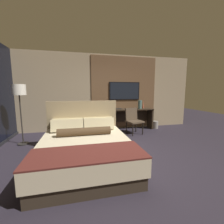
# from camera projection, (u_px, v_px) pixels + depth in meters

# --- Properties ---
(ground_plane) EXTENTS (16.00, 16.00, 0.00)m
(ground_plane) POSITION_uv_depth(u_px,v_px,m) (122.00, 157.00, 3.35)
(ground_plane) COLOR #28232D
(wall_back_tv_panel) EXTENTS (7.20, 0.09, 2.80)m
(wall_back_tv_panel) POSITION_uv_depth(u_px,v_px,m) (106.00, 92.00, 5.68)
(wall_back_tv_panel) COLOR tan
(wall_back_tv_panel) RESTS_ON ground_plane
(bed) EXTENTS (1.77, 2.16, 1.20)m
(bed) POSITION_uv_depth(u_px,v_px,m) (85.00, 147.00, 3.07)
(bed) COLOR #33281E
(bed) RESTS_ON ground_plane
(desk) EXTENTS (2.04, 0.50, 0.79)m
(desk) POSITION_uv_depth(u_px,v_px,m) (126.00, 115.00, 5.70)
(desk) COLOR #2D2319
(desk) RESTS_ON ground_plane
(tv) EXTENTS (1.20, 0.04, 0.68)m
(tv) POSITION_uv_depth(u_px,v_px,m) (125.00, 91.00, 5.76)
(tv) COLOR black
(desk_chair) EXTENTS (0.60, 0.60, 0.88)m
(desk_chair) POSITION_uv_depth(u_px,v_px,m) (133.00, 119.00, 5.14)
(desk_chair) COLOR #4C3D2D
(desk_chair) RESTS_ON ground_plane
(floor_lamp) EXTENTS (0.34, 0.34, 1.63)m
(floor_lamp) POSITION_uv_depth(u_px,v_px,m) (19.00, 95.00, 3.95)
(floor_lamp) COLOR #282623
(floor_lamp) RESTS_ON ground_plane
(vase_tall) EXTENTS (0.14, 0.14, 0.32)m
(vase_tall) POSITION_uv_depth(u_px,v_px,m) (140.00, 104.00, 5.69)
(vase_tall) COLOR #4C706B
(vase_tall) RESTS_ON desk
(vase_short) EXTENTS (0.07, 0.07, 0.29)m
(vase_short) POSITION_uv_depth(u_px,v_px,m) (143.00, 104.00, 5.86)
(vase_short) COLOR #B2563D
(vase_short) RESTS_ON desk
(book) EXTENTS (0.25, 0.20, 0.03)m
(book) POSITION_uv_depth(u_px,v_px,m) (119.00, 109.00, 5.62)
(book) COLOR #332D28
(book) RESTS_ON desk
(waste_bin) EXTENTS (0.22, 0.22, 0.28)m
(waste_bin) POSITION_uv_depth(u_px,v_px,m) (155.00, 125.00, 5.89)
(waste_bin) COLOR gray
(waste_bin) RESTS_ON ground_plane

